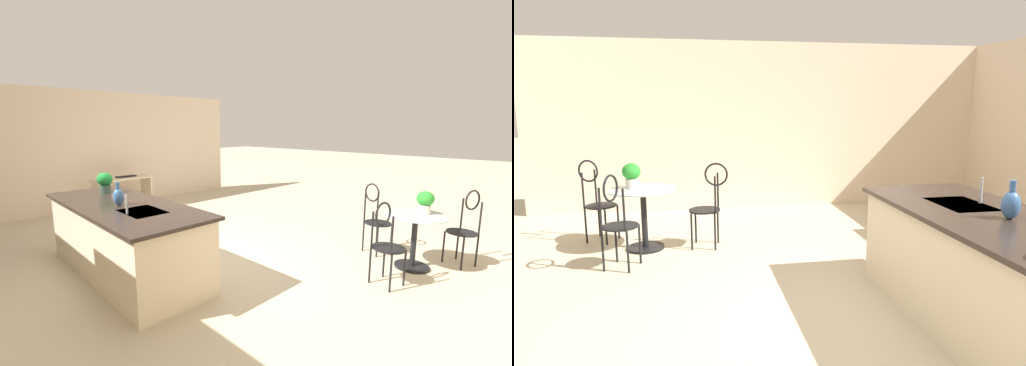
{
  "view_description": "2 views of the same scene",
  "coord_description": "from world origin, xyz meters",
  "views": [
    {
      "loc": [
        -3.76,
        2.52,
        1.88
      ],
      "look_at": [
        -0.41,
        -0.84,
        1.07
      ],
      "focal_mm": 22.94,
      "sensor_mm": 36.0,
      "label": 1
    },
    {
      "loc": [
        3.01,
        -1.37,
        1.77
      ],
      "look_at": [
        -0.98,
        -0.64,
        1.01
      ],
      "focal_mm": 31.05,
      "sensor_mm": 36.0,
      "label": 2
    }
  ],
  "objects": [
    {
      "name": "chair_by_island",
      "position": [
        -2.75,
        -2.55,
        0.57
      ],
      "size": [
        0.5,
        0.52,
        1.04
      ],
      "color": "black",
      "rests_on": "ground"
    },
    {
      "name": "potted_plant_counter_far",
      "position": [
        1.15,
        0.74,
        1.09
      ],
      "size": [
        0.21,
        0.21,
        0.3
      ],
      "color": "#385147",
      "rests_on": "kitchen_island"
    },
    {
      "name": "wall_right",
      "position": [
        4.26,
        0.0,
        1.35
      ],
      "size": [
        0.12,
        7.8,
        2.7
      ],
      "primitive_type": "cube",
      "color": "beige",
      "rests_on": "ground"
    },
    {
      "name": "bistro_table",
      "position": [
        -2.31,
        -1.94,
        0.45
      ],
      "size": [
        0.8,
        0.8,
        0.74
      ],
      "color": "black",
      "rests_on": "ground"
    },
    {
      "name": "keyboard",
      "position": [
        3.67,
        -0.66,
        0.75
      ],
      "size": [
        0.16,
        0.44,
        0.03
      ],
      "color": "black",
      "rests_on": "writing_desk"
    },
    {
      "name": "potted_plant_on_table",
      "position": [
        -2.37,
        -2.06,
        0.91
      ],
      "size": [
        0.22,
        0.22,
        0.3
      ],
      "color": "beige",
      "rests_on": "bistro_table"
    },
    {
      "name": "vase_on_counter",
      "position": [
        0.25,
        0.91,
        1.03
      ],
      "size": [
        0.13,
        0.13,
        0.29
      ],
      "color": "#386099",
      "rests_on": "kitchen_island"
    },
    {
      "name": "chair_toward_desk",
      "position": [
        -1.67,
        -2.14,
        0.57
      ],
      "size": [
        0.52,
        0.48,
        1.04
      ],
      "color": "black",
      "rests_on": "ground"
    },
    {
      "name": "sink_faucet",
      "position": [
        -0.25,
        1.03,
        1.03
      ],
      "size": [
        0.02,
        0.02,
        0.22
      ],
      "primitive_type": "cylinder",
      "color": "#B2B5BA",
      "rests_on": "kitchen_island"
    },
    {
      "name": "writing_desk",
      "position": [
        3.65,
        -0.56,
        0.51
      ],
      "size": [
        0.6,
        1.2,
        0.74
      ],
      "color": "beige",
      "rests_on": "ground"
    },
    {
      "name": "kitchen_island",
      "position": [
        0.3,
        0.85,
        0.46
      ],
      "size": [
        2.8,
        1.06,
        0.92
      ],
      "color": "beige",
      "rests_on": "ground"
    },
    {
      "name": "ground_plane",
      "position": [
        0.0,
        0.0,
        0.0
      ],
      "size": [
        40.0,
        40.0,
        0.0
      ],
      "primitive_type": "plane",
      "color": "beige"
    },
    {
      "name": "chair_near_window",
      "position": [
        -2.26,
        -1.16,
        0.57
      ],
      "size": [
        0.44,
        0.51,
        1.04
      ],
      "color": "black",
      "rests_on": "ground"
    }
  ]
}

